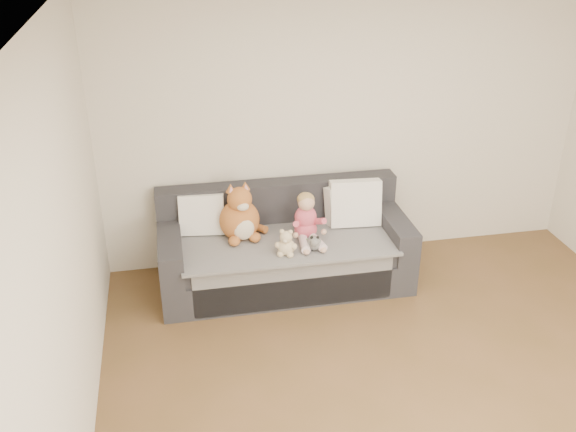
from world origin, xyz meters
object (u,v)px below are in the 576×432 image
(sofa, at_px, (284,250))
(plush_cat, at_px, (240,217))
(sippy_cup, at_px, (312,241))
(teddy_bear, at_px, (286,245))
(toddler, at_px, (307,221))

(sofa, relative_size, plush_cat, 4.09)
(sofa, height_order, sippy_cup, sofa)
(plush_cat, bearing_deg, sofa, -13.59)
(sofa, xyz_separation_m, plush_cat, (-0.38, 0.03, 0.36))
(plush_cat, xyz_separation_m, teddy_bear, (0.33, -0.38, -0.10))
(teddy_bear, relative_size, sippy_cup, 2.22)
(toddler, bearing_deg, teddy_bear, -135.94)
(plush_cat, bearing_deg, sippy_cup, -35.91)
(sofa, height_order, toddler, toddler)
(sofa, bearing_deg, plush_cat, 176.16)
(toddler, bearing_deg, sippy_cup, -86.15)
(toddler, xyz_separation_m, sippy_cup, (0.02, -0.14, -0.12))
(toddler, height_order, plush_cat, plush_cat)
(toddler, height_order, teddy_bear, toddler)
(teddy_bear, bearing_deg, toddler, 67.40)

